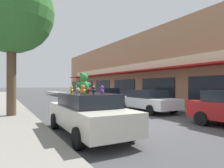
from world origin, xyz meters
TOP-DOWN VIEW (x-y plane):
  - ground_plane at (0.00, 0.00)m, footprint 260.00×260.00m
  - sidewalk_near at (-5.51, 0.00)m, footprint 2.94×90.00m
  - sidewalk_far at (5.51, 0.00)m, footprint 2.94×90.00m
  - storefront_row at (14.71, 12.39)m, footprint 16.87×39.64m
  - plush_art_car at (-2.90, -0.59)m, footprint 1.96×4.75m
  - teddy_bear_giant at (-2.87, -0.14)m, footprint 0.57×0.35m
  - teddy_bear_purple at (-2.54, -1.02)m, footprint 0.19×0.20m
  - teddy_bear_pink at (-2.45, -0.10)m, footprint 0.20×0.15m
  - teddy_bear_yellow at (-3.12, 0.58)m, footprint 0.20×0.14m
  - teddy_bear_black at (-2.61, -0.45)m, footprint 0.18×0.13m
  - teddy_bear_orange at (-3.21, -0.93)m, footprint 0.23×0.14m
  - teddy_bear_red at (-2.66, -0.02)m, footprint 0.28×0.20m
  - teddy_bear_cream at (-2.92, 0.41)m, footprint 0.22×0.24m
  - parked_car_far_center at (2.81, 3.14)m, footprint 2.00×4.62m
  - parked_car_far_right at (2.81, 9.21)m, footprint 1.90×4.50m
  - street_tree at (-5.12, 4.55)m, footprint 4.40×4.40m

SIDE VIEW (x-z plane):
  - ground_plane at x=0.00m, z-range 0.00..0.00m
  - sidewalk_near at x=-5.51m, z-range 0.00..0.16m
  - sidewalk_far at x=5.51m, z-range 0.00..0.16m
  - parked_car_far_center at x=2.81m, z-range 0.03..1.47m
  - plush_art_car at x=-2.90m, z-range 0.05..1.51m
  - parked_car_far_right at x=2.81m, z-range 0.06..1.55m
  - teddy_bear_black at x=-2.61m, z-range 1.46..1.69m
  - teddy_bear_pink at x=-2.45m, z-range 1.46..1.72m
  - teddy_bear_yellow at x=-3.12m, z-range 1.46..1.72m
  - teddy_bear_purple at x=-2.54m, z-range 1.46..1.75m
  - teddy_bear_orange at x=-3.21m, z-range 1.46..1.77m
  - teddy_bear_cream at x=-2.92m, z-range 1.46..1.80m
  - teddy_bear_red at x=-2.66m, z-range 1.46..1.82m
  - teddy_bear_giant at x=-2.87m, z-range 1.45..2.23m
  - storefront_row at x=14.71m, z-range 0.00..7.20m
  - street_tree at x=-5.12m, z-range 1.78..9.48m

